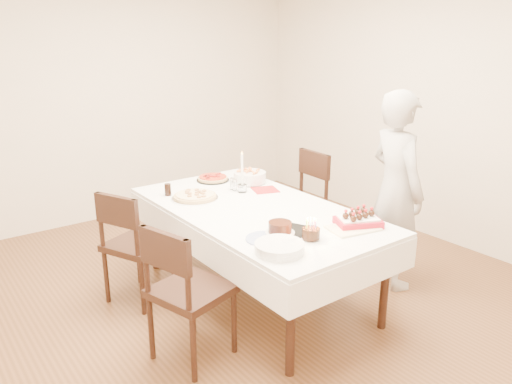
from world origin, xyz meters
TOP-DOWN VIEW (x-y plane):
  - floor at (0.00, 0.00)m, footprint 5.00×5.00m
  - wall_back at (0.00, 2.50)m, footprint 4.50×0.04m
  - wall_right at (2.25, 0.00)m, footprint 0.04×5.00m
  - dining_table at (0.01, -0.00)m, footprint 1.86×2.41m
  - chair_right_savory at (0.84, 0.46)m, footprint 0.52×0.52m
  - chair_left_savory at (-0.77, 0.51)m, footprint 0.63×0.63m
  - chair_left_dessert at (-0.81, -0.41)m, footprint 0.60×0.60m
  - person at (1.07, -0.50)m, footprint 0.54×0.68m
  - pizza_white at (-0.26, 0.48)m, footprint 0.40×0.40m
  - pizza_pepperoni at (0.15, 0.85)m, footprint 0.31×0.31m
  - red_placemat at (0.35, 0.33)m, footprint 0.27×0.27m
  - pasta_bowl at (0.38, 0.59)m, footprint 0.36×0.36m
  - taper_candle at (0.16, 0.40)m, footprint 0.10×0.10m
  - shaker_pair at (0.13, 0.47)m, footprint 0.10×0.10m
  - cola_glass at (-0.39, 0.70)m, footprint 0.07×0.07m
  - layer_cake at (-0.18, -0.52)m, footprint 0.27×0.27m
  - cake_board at (-0.08, -0.51)m, footprint 0.34×0.34m
  - birthday_cake at (-0.08, -0.72)m, footprint 0.13×0.13m
  - strawberry_box at (0.36, -0.74)m, footprint 0.37×0.32m
  - box_lid at (0.28, -0.76)m, footprint 0.38×0.29m
  - plate_stack at (-0.37, -0.75)m, footprint 0.34×0.34m
  - china_plate at (-0.32, -0.53)m, footprint 0.33×0.33m

SIDE VIEW (x-z plane):
  - floor at x=0.00m, z-range 0.00..0.00m
  - dining_table at x=0.01m, z-range 0.00..0.75m
  - chair_left_savory at x=-0.77m, z-range 0.00..0.93m
  - chair_left_dessert at x=-0.81m, z-range 0.00..0.95m
  - chair_right_savory at x=0.84m, z-range 0.00..0.98m
  - red_placemat at x=0.35m, z-range 0.75..0.75m
  - cake_board at x=-0.08m, z-range 0.74..0.76m
  - box_lid at x=0.28m, z-range 0.74..0.76m
  - china_plate at x=-0.32m, z-range 0.75..0.76m
  - pizza_white at x=-0.26m, z-range 0.75..0.79m
  - pizza_pepperoni at x=0.15m, z-range 0.75..0.79m
  - plate_stack at x=-0.37m, z-range 0.75..0.81m
  - strawberry_box at x=0.36m, z-range 0.75..0.83m
  - layer_cake at x=-0.18m, z-range 0.75..0.83m
  - cola_glass at x=-0.39m, z-range 0.75..0.85m
  - shaker_pair at x=0.13m, z-range 0.75..0.85m
  - pasta_bowl at x=0.38m, z-range 0.76..0.85m
  - person at x=1.07m, z-range 0.00..1.64m
  - birthday_cake at x=-0.08m, z-range 0.76..0.89m
  - taper_candle at x=0.16m, z-range 0.75..1.11m
  - wall_back at x=0.00m, z-range 0.00..2.70m
  - wall_right at x=2.25m, z-range 0.00..2.70m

